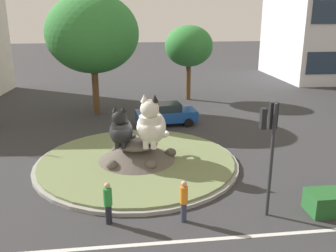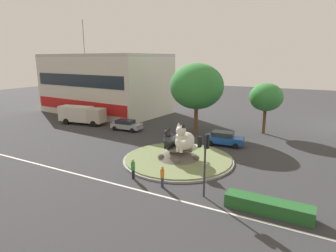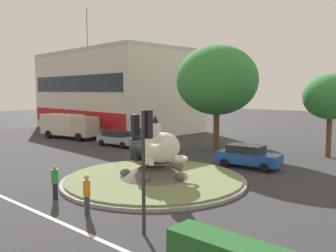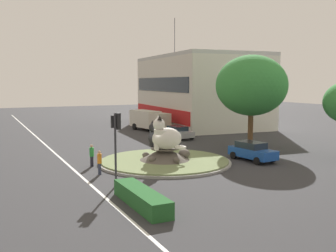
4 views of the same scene
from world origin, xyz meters
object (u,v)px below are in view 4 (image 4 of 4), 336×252
object	(u,v)px
cat_statue_black	(158,137)
pedestrian_green_shirt	(92,155)
cat_statue_white	(165,137)
shophouse_block	(199,91)
traffic_light_mast	(116,133)
hatchback_near_shophouse	(178,132)
pedestrian_orange_shirt	(99,162)
delivery_box_truck	(149,120)
second_tree_near_tower	(251,85)
sedan_on_far_lane	(252,151)

from	to	relation	value
cat_statue_black	pedestrian_green_shirt	bearing A→B (deg)	0.59
cat_statue_white	shophouse_block	size ratio (longest dim) A/B	0.12
cat_statue_white	traffic_light_mast	world-z (taller)	traffic_light_mast
cat_statue_white	traffic_light_mast	bearing A→B (deg)	48.01
hatchback_near_shophouse	pedestrian_orange_shirt	bearing A→B (deg)	-49.55
cat_statue_white	shophouse_block	xyz separation A→B (m)	(-24.54, 17.74, 3.02)
traffic_light_mast	hatchback_near_shophouse	xyz separation A→B (m)	(-16.82, 13.31, -2.66)
shophouse_block	pedestrian_green_shirt	world-z (taller)	shophouse_block
delivery_box_truck	pedestrian_orange_shirt	bearing A→B (deg)	-40.08
delivery_box_truck	traffic_light_mast	bearing A→B (deg)	-36.23
pedestrian_orange_shirt	cat_statue_black	bearing A→B (deg)	-144.81
traffic_light_mast	second_tree_near_tower	xyz separation A→B (m)	(-7.66, 16.69, 2.86)
shophouse_block	cat_statue_white	bearing A→B (deg)	-31.20
shophouse_block	hatchback_near_shophouse	xyz separation A→B (m)	(11.88, -9.91, -4.54)
cat_statue_white	sedan_on_far_lane	xyz separation A→B (m)	(1.64, 7.38, -1.46)
cat_statue_black	delivery_box_truck	size ratio (longest dim) A/B	0.29
pedestrian_orange_shirt	delivery_box_truck	distance (m)	25.56
cat_statue_white	second_tree_near_tower	distance (m)	12.40
hatchback_near_shophouse	cat_statue_white	bearing A→B (deg)	-36.21
traffic_light_mast	pedestrian_green_shirt	distance (m)	6.80
cat_statue_black	traffic_light_mast	size ratio (longest dim) A/B	0.47
hatchback_near_shophouse	pedestrian_green_shirt	bearing A→B (deg)	-56.06
cat_statue_white	sedan_on_far_lane	size ratio (longest dim) A/B	0.63
pedestrian_orange_shirt	delivery_box_truck	xyz separation A→B (m)	(-21.76, 13.40, 0.59)
cat_statue_black	hatchback_near_shophouse	world-z (taller)	cat_statue_black
second_tree_near_tower	pedestrian_orange_shirt	size ratio (longest dim) A/B	5.32
pedestrian_green_shirt	delivery_box_truck	size ratio (longest dim) A/B	0.23
second_tree_near_tower	delivery_box_truck	distance (m)	18.45
pedestrian_green_shirt	second_tree_near_tower	bearing A→B (deg)	-96.13
traffic_light_mast	second_tree_near_tower	size ratio (longest dim) A/B	0.50
pedestrian_orange_shirt	hatchback_near_shophouse	size ratio (longest dim) A/B	0.40
cat_statue_black	cat_statue_white	distance (m)	1.59
cat_statue_white	traffic_light_mast	xyz separation A→B (m)	(4.16, -5.49, 1.14)
cat_statue_black	shophouse_block	bearing A→B (deg)	-120.92
second_tree_near_tower	hatchback_near_shophouse	bearing A→B (deg)	-159.74
pedestrian_green_shirt	traffic_light_mast	bearing A→B (deg)	168.61
cat_statue_white	second_tree_near_tower	size ratio (longest dim) A/B	0.30
second_tree_near_tower	delivery_box_truck	xyz separation A→B (m)	(-17.48, -3.46, -4.77)
cat_statue_black	shophouse_block	world-z (taller)	shophouse_block
sedan_on_far_lane	delivery_box_truck	xyz separation A→B (m)	(-22.62, 0.37, 0.69)
pedestrian_orange_shirt	hatchback_near_shophouse	xyz separation A→B (m)	(-13.44, 13.48, -0.16)
sedan_on_far_lane	cat_statue_black	bearing A→B (deg)	-119.01
pedestrian_orange_shirt	hatchback_near_shophouse	bearing A→B (deg)	-122.20
hatchback_near_shophouse	sedan_on_far_lane	bearing A→B (deg)	-6.26
cat_statue_white	hatchback_near_shophouse	bearing A→B (deg)	-110.90
hatchback_near_shophouse	traffic_light_mast	bearing A→B (deg)	-42.84
cat_statue_black	hatchback_near_shophouse	xyz separation A→B (m)	(-11.09, 7.74, -1.31)
hatchback_near_shophouse	delivery_box_truck	world-z (taller)	delivery_box_truck
pedestrian_orange_shirt	cat_statue_white	bearing A→B (deg)	-159.22
second_tree_near_tower	pedestrian_green_shirt	xyz separation A→B (m)	(1.35, -16.63, -5.38)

